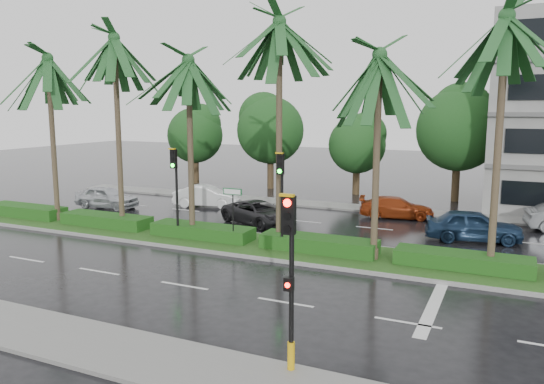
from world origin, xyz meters
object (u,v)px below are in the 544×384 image
at_px(street_sign, 233,202).
at_px(car_red, 396,207).
at_px(car_white, 207,196).
at_px(car_darkgrey, 258,213).
at_px(car_silver, 107,197).
at_px(car_blue, 474,226).
at_px(signal_near, 290,276).
at_px(signal_median_left, 175,180).

distance_m(street_sign, car_red, 11.26).
height_order(car_white, car_darkgrey, car_white).
distance_m(car_silver, car_blue, 22.02).
bearing_deg(car_blue, car_darkgrey, 84.68).
bearing_deg(street_sign, signal_near, -54.66).
height_order(signal_median_left, car_blue, signal_median_left).
bearing_deg(street_sign, car_red, 60.46).
height_order(car_darkgrey, car_blue, car_blue).
distance_m(car_white, car_blue, 16.59).
bearing_deg(car_white, car_darkgrey, -136.52).
xyz_separation_m(car_white, car_blue, (16.43, -2.27, 0.07)).
xyz_separation_m(car_white, car_darkgrey, (5.35, -3.24, -0.06)).
distance_m(signal_near, signal_median_left, 13.93).
relative_size(car_white, car_red, 0.99).
bearing_deg(street_sign, signal_median_left, -176.53).
relative_size(signal_near, car_white, 1.03).
xyz_separation_m(signal_median_left, car_red, (8.50, 9.89, -2.38)).
bearing_deg(street_sign, car_darkgrey, 102.57).
relative_size(signal_near, car_blue, 0.97).
bearing_deg(signal_near, car_blue, 79.17).
distance_m(signal_near, car_red, 19.73).
distance_m(car_darkgrey, car_blue, 11.12).
height_order(street_sign, car_white, street_sign).
distance_m(street_sign, car_blue, 11.65).
height_order(car_white, car_blue, car_blue).
height_order(signal_near, street_sign, signal_near).
bearing_deg(car_silver, street_sign, -116.43).
distance_m(car_silver, car_white, 6.36).
relative_size(signal_median_left, car_darkgrey, 0.95).
bearing_deg(car_darkgrey, car_silver, 112.52).
bearing_deg(signal_median_left, signal_near, -44.09).
distance_m(car_white, car_darkgrey, 6.25).
xyz_separation_m(car_darkgrey, car_red, (6.58, 4.86, -0.02)).
xyz_separation_m(signal_near, car_silver, (-19.00, 14.90, -1.80)).
xyz_separation_m(signal_median_left, car_white, (-3.43, 8.27, -2.30)).
bearing_deg(car_white, signal_near, -158.52).
relative_size(car_silver, car_blue, 0.93).
distance_m(signal_median_left, car_red, 13.26).
xyz_separation_m(signal_near, car_red, (-1.50, 19.58, -1.89)).
xyz_separation_m(car_red, car_blue, (4.50, -3.89, 0.15)).
xyz_separation_m(signal_median_left, car_silver, (-9.00, 5.21, -2.29)).
relative_size(car_silver, car_white, 0.99).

